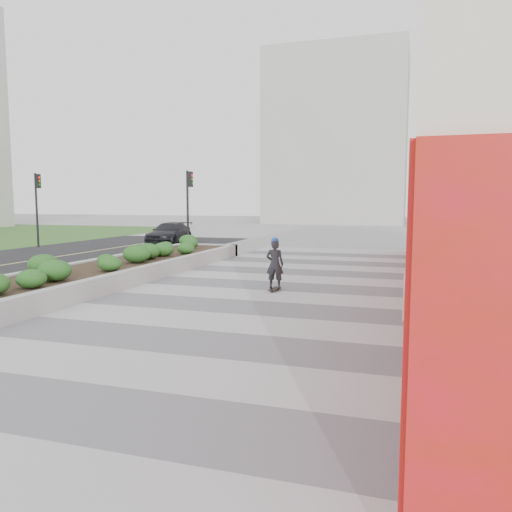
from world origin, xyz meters
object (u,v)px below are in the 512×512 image
at_px(planter, 98,270).
at_px(skateboarder, 275,264).
at_px(traffic_signal_near, 189,198).
at_px(car_dark, 169,233).
at_px(traffic_signal_far, 37,199).

bearing_deg(planter, skateboarder, 3.94).
bearing_deg(traffic_signal_near, car_dark, 128.84).
relative_size(traffic_signal_near, skateboarder, 2.67).
height_order(traffic_signal_far, skateboarder, traffic_signal_far).
relative_size(planter, car_dark, 4.05).
distance_m(planter, traffic_signal_far, 15.00).
bearing_deg(traffic_signal_far, car_dark, 37.64).
xyz_separation_m(traffic_signal_near, skateboarder, (7.44, -10.11, -1.96)).
height_order(traffic_signal_near, car_dark, traffic_signal_near).
xyz_separation_m(planter, traffic_signal_far, (-10.93, 10.00, 2.34)).
relative_size(skateboarder, car_dark, 0.35).
distance_m(traffic_signal_far, car_dark, 7.77).
relative_size(planter, traffic_signal_near, 4.29).
height_order(planter, traffic_signal_far, traffic_signal_far).
relative_size(planter, traffic_signal_far, 4.29).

